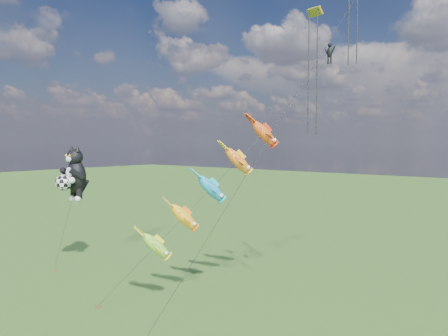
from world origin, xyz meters
The scene contains 4 objects.
ground centered at (0.00, 0.00, 0.00)m, with size 300.00×300.00×0.00m, color #1D4611.
cat_kite_rig centered at (-1.46, 6.43, 9.46)m, with size 2.60×4.22×12.34m.
fish_windsock_rig centered at (15.65, 7.91, 8.95)m, with size 9.97×12.61×15.91m.
parafoil_rig centered at (24.26, 10.19, 19.47)m, with size 6.98×16.49×25.99m.
Camera 1 is at (38.14, -18.58, 12.67)m, focal length 35.00 mm.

